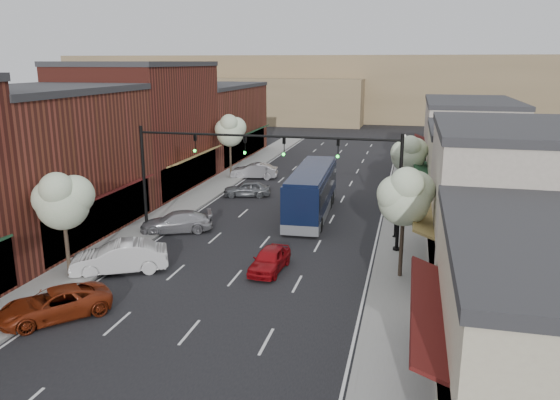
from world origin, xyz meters
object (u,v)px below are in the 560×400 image
Objects in this scene: coach_bus at (312,191)px; parked_car_c at (177,222)px; lamp_post_near at (397,193)px; parked_car_e at (254,171)px; tree_left_far at (230,130)px; tree_right_far at (409,153)px; parked_car_b at (120,257)px; parked_car_d at (247,189)px; signal_mast_left at (178,165)px; signal_mast_right at (358,173)px; red_hatchback at (270,259)px; tree_left_near at (62,199)px; lamp_post_far at (403,150)px; tree_right_near at (405,195)px; parked_car_a at (55,304)px.

coach_bus reaches higher than parked_car_c.
parked_car_e is at bearing 131.44° from lamp_post_near.
parked_car_e is (2.29, 0.15, -3.87)m from tree_left_far.
parked_car_b is at bearing -128.09° from tree_right_far.
parked_car_c is 1.05× the size of parked_car_e.
signal_mast_left is at bearing -18.98° from parked_car_d.
signal_mast_right is 2.12× the size of parked_car_d.
lamp_post_near is at bearing 52.24° from red_hatchback.
tree_left_near is 32.35m from lamp_post_far.
signal_mast_left is 11.81m from parked_car_d.
parked_car_e is (-14.31, 6.15, -3.26)m from tree_right_far.
parked_car_e is at bearing 178.13° from parked_car_d.
signal_mast_right is 1.44× the size of tree_left_near.
tree_right_near is 0.97× the size of tree_left_far.
tree_right_far is 0.48× the size of coach_bus.
lamp_post_near is at bearing -37.26° from coach_bus.
tree_right_near is at bearing 72.80° from parked_car_b.
tree_right_near is 1.58× the size of red_hatchback.
lamp_post_near is 0.95× the size of parked_car_c.
tree_left_far is 15.23m from coach_bus.
tree_left_near is (-16.60, -20.00, 0.23)m from tree_right_far.
tree_left_far is at bearing -164.98° from parked_car_d.
tree_left_near is 19.25m from lamp_post_near.
lamp_post_near is 20.93m from parked_car_e.
signal_mast_left is 1.85× the size of parked_car_e.
parked_car_c is (-14.55, 4.72, -3.77)m from tree_right_near.
parked_car_c is at bearing -172.53° from lamp_post_near.
parked_car_a is at bearing -121.13° from tree_right_far.
lamp_post_far is at bearing 62.73° from coach_bus.
parked_car_c is 1.21× the size of parked_car_d.
tree_right_far is at bearing 86.69° from lamp_post_near.
lamp_post_near is 0.39× the size of coach_bus.
coach_bus is 2.42× the size of parked_car_a.
tree_left_near is 17.99m from coach_bus.
signal_mast_right is 17.41m from parked_car_a.
parked_car_d is at bearing 79.00° from tree_left_near.
red_hatchback is 9.32m from parked_car_c.
tree_left_far is (-0.00, 26.00, 0.38)m from tree_left_near.
parked_car_c is (-14.00, -19.34, -2.33)m from lamp_post_far.
tree_left_far is 0.54× the size of coach_bus.
lamp_post_far is at bearing 56.14° from signal_mast_left.
parked_car_c is 10.54m from parked_car_d.
parked_car_a is at bearing -92.73° from signal_mast_left.
tree_right_far is 23.79m from parked_car_b.
tree_left_far reaches higher than red_hatchback.
parked_car_b is (-7.88, -13.36, -0.98)m from coach_bus.
parked_car_c is (-14.55, -11.28, -3.31)m from tree_right_far.
signal_mast_left is 1.76× the size of parked_car_c.
tree_right_near is at bearing 27.04° from parked_car_d.
lamp_post_near reaches higher than parked_car_a.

